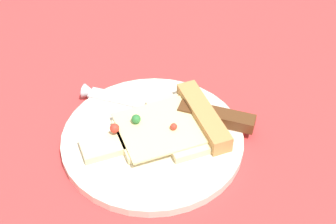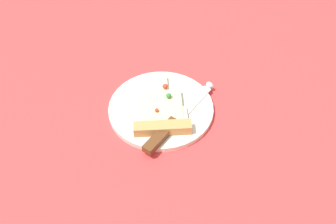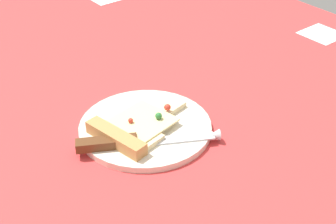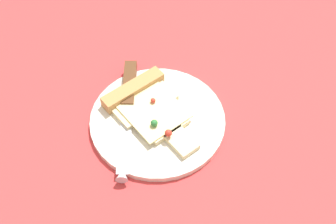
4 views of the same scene
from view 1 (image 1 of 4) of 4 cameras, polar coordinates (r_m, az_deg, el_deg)
name	(u,v)px [view 1 (image 1 of 4)]	position (r cm, az deg, el deg)	size (l,w,h in cm)	color
ground_plane	(215,119)	(68.88, 5.49, -0.86)	(158.77, 158.77, 3.00)	#D13838
plate	(153,139)	(63.01, -1.80, -3.17)	(23.17, 23.17, 1.16)	silver
pizza_slice	(171,126)	(62.67, 0.38, -1.68)	(18.52, 12.64, 2.51)	beige
knife	(183,110)	(65.17, 1.72, 0.22)	(22.04, 13.41, 2.45)	silver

